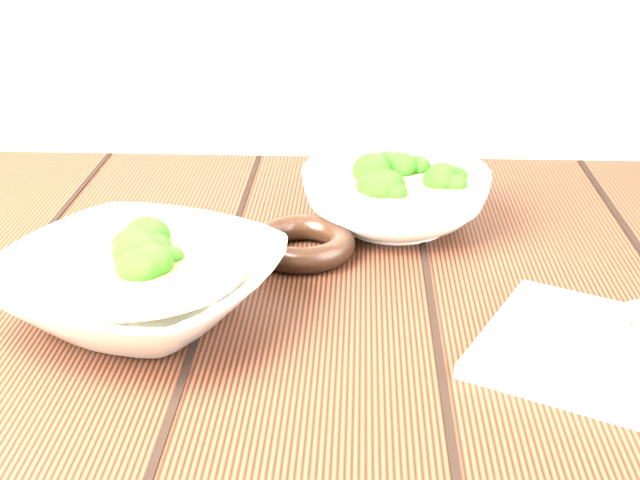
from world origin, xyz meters
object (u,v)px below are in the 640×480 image
at_px(soup_bowl_back, 395,195).
at_px(trivet, 302,244).
at_px(table, 238,405).
at_px(napkin, 616,356).
at_px(soup_bowl_front, 139,284).

distance_m(soup_bowl_back, trivet, 0.13).
height_order(table, soup_bowl_back, soup_bowl_back).
height_order(soup_bowl_back, trivet, soup_bowl_back).
height_order(table, napkin, napkin).
bearing_deg(soup_bowl_front, table, 29.06).
bearing_deg(soup_bowl_back, napkin, -58.56).
distance_m(trivet, napkin, 0.32).
xyz_separation_m(table, trivet, (0.06, 0.09, 0.13)).
height_order(trivet, napkin, trivet).
height_order(soup_bowl_front, trivet, soup_bowl_front).
bearing_deg(trivet, table, -122.76).
bearing_deg(soup_bowl_back, table, -131.21).
relative_size(table, trivet, 11.17).
distance_m(table, trivet, 0.17).
bearing_deg(soup_bowl_back, trivet, -138.22).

